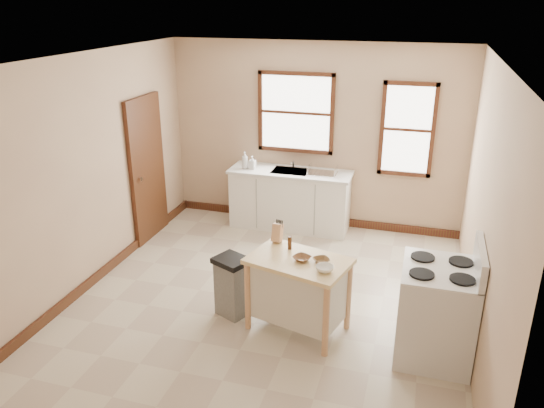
# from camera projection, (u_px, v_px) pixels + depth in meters

# --- Properties ---
(floor) EXTENTS (5.00, 5.00, 0.00)m
(floor) POSITION_uv_depth(u_px,v_px,m) (267.00, 301.00, 6.31)
(floor) COLOR beige
(floor) RESTS_ON ground
(ceiling) EXTENTS (5.00, 5.00, 0.00)m
(ceiling) POSITION_uv_depth(u_px,v_px,m) (267.00, 59.00, 5.29)
(ceiling) COLOR white
(ceiling) RESTS_ON ground
(wall_back) EXTENTS (4.50, 0.04, 2.80)m
(wall_back) POSITION_uv_depth(u_px,v_px,m) (315.00, 137.00, 8.03)
(wall_back) COLOR tan
(wall_back) RESTS_ON ground
(wall_left) EXTENTS (0.04, 5.00, 2.80)m
(wall_left) POSITION_uv_depth(u_px,v_px,m) (89.00, 173.00, 6.39)
(wall_left) COLOR tan
(wall_left) RESTS_ON ground
(wall_right) EXTENTS (0.04, 5.00, 2.80)m
(wall_right) POSITION_uv_depth(u_px,v_px,m) (486.00, 213.00, 5.21)
(wall_right) COLOR tan
(wall_right) RESTS_ON ground
(window_main) EXTENTS (1.17, 0.06, 1.22)m
(window_main) POSITION_uv_depth(u_px,v_px,m) (296.00, 113.00, 7.96)
(window_main) COLOR #3E1511
(window_main) RESTS_ON wall_back
(window_side) EXTENTS (0.77, 0.06, 1.37)m
(window_side) POSITION_uv_depth(u_px,v_px,m) (407.00, 130.00, 7.59)
(window_side) COLOR #3E1511
(window_side) RESTS_ON wall_back
(door_left) EXTENTS (0.06, 0.90, 2.10)m
(door_left) POSITION_uv_depth(u_px,v_px,m) (147.00, 169.00, 7.67)
(door_left) COLOR #3E1511
(door_left) RESTS_ON ground
(baseboard_back) EXTENTS (4.50, 0.04, 0.12)m
(baseboard_back) POSITION_uv_depth(u_px,v_px,m) (312.00, 219.00, 8.49)
(baseboard_back) COLOR #3E1511
(baseboard_back) RESTS_ON ground
(baseboard_left) EXTENTS (0.04, 5.00, 0.12)m
(baseboard_left) POSITION_uv_depth(u_px,v_px,m) (104.00, 271.00, 6.87)
(baseboard_left) COLOR #3E1511
(baseboard_left) RESTS_ON ground
(sink_counter) EXTENTS (1.86, 0.62, 0.92)m
(sink_counter) POSITION_uv_depth(u_px,v_px,m) (290.00, 199.00, 8.19)
(sink_counter) COLOR white
(sink_counter) RESTS_ON ground
(faucet) EXTENTS (0.03, 0.03, 0.22)m
(faucet) POSITION_uv_depth(u_px,v_px,m) (293.00, 161.00, 8.14)
(faucet) COLOR silver
(faucet) RESTS_ON sink_counter
(soap_bottle_a) EXTENTS (0.12, 0.12, 0.26)m
(soap_bottle_a) POSITION_uv_depth(u_px,v_px,m) (245.00, 160.00, 8.08)
(soap_bottle_a) COLOR #B2B2B2
(soap_bottle_a) RESTS_ON sink_counter
(soap_bottle_b) EXTENTS (0.10, 0.10, 0.20)m
(soap_bottle_b) POSITION_uv_depth(u_px,v_px,m) (252.00, 162.00, 8.08)
(soap_bottle_b) COLOR #B2B2B2
(soap_bottle_b) RESTS_ON sink_counter
(dish_rack) EXTENTS (0.49, 0.41, 0.11)m
(dish_rack) POSITION_uv_depth(u_px,v_px,m) (323.00, 170.00, 7.86)
(dish_rack) COLOR silver
(dish_rack) RESTS_ON sink_counter
(kitchen_island) EXTENTS (1.16, 0.89, 0.84)m
(kitchen_island) POSITION_uv_depth(u_px,v_px,m) (298.00, 294.00, 5.65)
(kitchen_island) COLOR #DFCA83
(kitchen_island) RESTS_ON ground
(knife_block) EXTENTS (0.11, 0.11, 0.20)m
(knife_block) POSITION_uv_depth(u_px,v_px,m) (277.00, 233.00, 5.86)
(knife_block) COLOR tan
(knife_block) RESTS_ON kitchen_island
(pepper_grinder) EXTENTS (0.05, 0.05, 0.15)m
(pepper_grinder) POSITION_uv_depth(u_px,v_px,m) (290.00, 243.00, 5.69)
(pepper_grinder) COLOR #482913
(pepper_grinder) RESTS_ON kitchen_island
(bowl_a) EXTENTS (0.24, 0.24, 0.04)m
(bowl_a) POSITION_uv_depth(u_px,v_px,m) (302.00, 258.00, 5.47)
(bowl_a) COLOR brown
(bowl_a) RESTS_ON kitchen_island
(bowl_b) EXTENTS (0.23, 0.23, 0.04)m
(bowl_b) POSITION_uv_depth(u_px,v_px,m) (321.00, 260.00, 5.44)
(bowl_b) COLOR brown
(bowl_b) RESTS_ON kitchen_island
(bowl_c) EXTENTS (0.23, 0.23, 0.06)m
(bowl_c) POSITION_uv_depth(u_px,v_px,m) (325.00, 269.00, 5.25)
(bowl_c) COLOR white
(bowl_c) RESTS_ON kitchen_island
(trash_bin) EXTENTS (0.46, 0.43, 0.71)m
(trash_bin) POSITION_uv_depth(u_px,v_px,m) (232.00, 286.00, 5.94)
(trash_bin) COLOR slate
(trash_bin) RESTS_ON ground
(gas_stove) EXTENTS (0.78, 0.79, 1.24)m
(gas_stove) POSITION_uv_depth(u_px,v_px,m) (437.00, 300.00, 5.16)
(gas_stove) COLOR silver
(gas_stove) RESTS_ON ground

